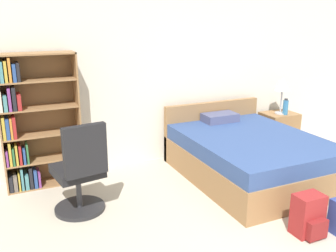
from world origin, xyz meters
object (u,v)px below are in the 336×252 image
at_px(bed, 248,155).
at_px(backpack_red, 309,216).
at_px(nightstand, 278,130).
at_px(table_lamp, 283,86).
at_px(office_chair, 80,173).
at_px(water_bottle, 286,107).
at_px(bookshelf, 30,124).

bearing_deg(bed, backpack_red, -102.20).
xyz_separation_m(nightstand, table_lamp, (-0.02, -0.03, 0.74)).
height_order(office_chair, backpack_red, office_chair).
relative_size(office_chair, water_bottle, 4.03).
bearing_deg(nightstand, bed, -146.64).
bearing_deg(table_lamp, backpack_red, -124.09).
relative_size(water_bottle, backpack_red, 0.62).
bearing_deg(bookshelf, table_lamp, -1.76).
height_order(bookshelf, water_bottle, bookshelf).
bearing_deg(office_chair, water_bottle, 12.58).
distance_m(table_lamp, backpack_red, 2.73).
distance_m(office_chair, water_bottle, 3.50).
bearing_deg(table_lamp, nightstand, 55.44).
relative_size(bookshelf, office_chair, 1.59).
bearing_deg(bed, office_chair, -177.61).
relative_size(table_lamp, backpack_red, 1.39).
xyz_separation_m(bookshelf, water_bottle, (3.80, -0.19, -0.12)).
bearing_deg(bed, nightstand, 33.36).
bearing_deg(office_chair, backpack_red, -34.62).
distance_m(nightstand, water_bottle, 0.42).
height_order(table_lamp, backpack_red, table_lamp).
bearing_deg(backpack_red, water_bottle, 54.39).
distance_m(office_chair, nightstand, 3.51).
xyz_separation_m(bookshelf, nightstand, (3.79, -0.08, -0.53)).
relative_size(table_lamp, water_bottle, 2.25).
bearing_deg(bookshelf, water_bottle, -2.85).
bearing_deg(backpack_red, bed, 77.80).
xyz_separation_m(bookshelf, office_chair, (0.39, -0.95, -0.34)).
distance_m(bookshelf, office_chair, 1.08).
height_order(bookshelf, table_lamp, bookshelf).
relative_size(bed, office_chair, 1.96).
distance_m(bed, water_bottle, 1.42).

